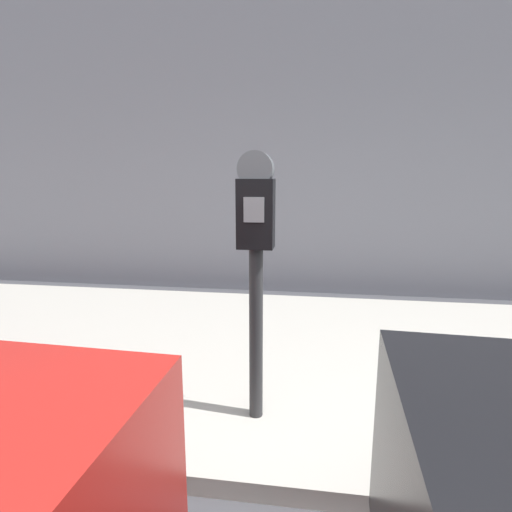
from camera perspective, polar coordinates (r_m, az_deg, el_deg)
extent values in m
cube|color=#BCB7AD|center=(3.21, 12.88, -14.09)|extent=(24.00, 2.80, 0.10)
cube|color=gray|center=(5.28, 12.64, 31.88)|extent=(24.00, 0.30, 6.57)
cylinder|color=#2D2D30|center=(2.18, 0.00, -11.19)|extent=(0.07, 0.07, 0.95)
cube|color=black|center=(2.02, 0.00, 6.05)|extent=(0.18, 0.14, 0.35)
cube|color=gray|center=(1.95, -0.31, 6.61)|extent=(0.10, 0.01, 0.12)
cylinder|color=slate|center=(2.02, 0.00, 12.35)|extent=(0.17, 0.11, 0.17)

